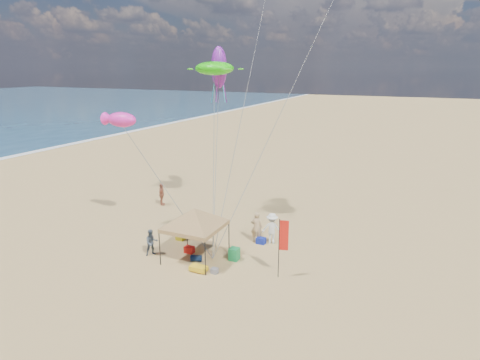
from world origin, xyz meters
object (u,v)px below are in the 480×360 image
(person_near_a, at_px, (256,227))
(person_near_c, at_px, (272,228))
(beach_cart, at_px, (199,268))
(chair_green, at_px, (234,254))
(canopy_tent, at_px, (194,210))
(cooler_red, at_px, (189,250))
(feather_flag, at_px, (282,239))
(person_near_b, at_px, (152,242))
(chair_yellow, at_px, (181,234))
(cooler_blue, at_px, (261,241))
(person_far_a, at_px, (162,194))

(person_near_a, xyz_separation_m, person_near_c, (0.94, 0.18, -0.00))
(beach_cart, bearing_deg, chair_green, 61.80)
(canopy_tent, distance_m, cooler_red, 2.84)
(chair_green, bearing_deg, canopy_tent, -157.60)
(feather_flag, relative_size, person_near_b, 2.05)
(canopy_tent, bearing_deg, chair_yellow, 139.25)
(canopy_tent, relative_size, cooler_blue, 10.36)
(person_near_a, height_order, person_near_c, person_near_a)
(person_near_a, distance_m, person_near_c, 0.95)
(canopy_tent, relative_size, person_near_a, 2.93)
(beach_cart, bearing_deg, person_near_a, 75.67)
(cooler_red, distance_m, person_near_a, 4.27)
(canopy_tent, xyz_separation_m, cooler_red, (-0.76, 0.54, -2.68))
(cooler_blue, bearing_deg, beach_cart, -109.01)
(cooler_red, distance_m, chair_yellow, 2.01)
(chair_green, xyz_separation_m, beach_cart, (-1.08, -2.02, -0.15))
(feather_flag, distance_m, chair_green, 3.56)
(person_near_b, distance_m, person_far_a, 8.80)
(person_near_b, xyz_separation_m, person_far_a, (-4.64, 7.47, 0.10))
(canopy_tent, height_order, beach_cart, canopy_tent)
(person_near_a, bearing_deg, beach_cart, 57.67)
(cooler_red, xyz_separation_m, person_near_c, (3.81, 3.24, 0.76))
(cooler_red, bearing_deg, chair_yellow, 136.86)
(cooler_blue, bearing_deg, person_near_c, 31.30)
(canopy_tent, relative_size, person_far_a, 3.24)
(feather_flag, bearing_deg, cooler_blue, 126.53)
(chair_green, distance_m, beach_cart, 2.30)
(feather_flag, bearing_deg, beach_cart, -162.63)
(cooler_blue, height_order, beach_cart, cooler_blue)
(person_far_a, bearing_deg, person_near_c, -127.72)
(feather_flag, relative_size, chair_yellow, 4.48)
(cooler_red, relative_size, chair_yellow, 0.77)
(person_near_b, distance_m, person_near_c, 7.09)
(canopy_tent, xyz_separation_m, person_far_a, (-7.14, 6.86, -2.01))
(canopy_tent, distance_m, cooler_blue, 5.03)
(cooler_red, bearing_deg, canopy_tent, -35.63)
(cooler_red, height_order, chair_green, chair_green)
(canopy_tent, relative_size, chair_yellow, 7.99)
(chair_green, xyz_separation_m, person_near_a, (0.14, 2.79, 0.61))
(cooler_red, distance_m, person_near_b, 2.17)
(cooler_blue, distance_m, beach_cart, 4.92)
(beach_cart, bearing_deg, person_near_c, 66.56)
(feather_flag, bearing_deg, cooler_red, 175.34)
(canopy_tent, height_order, feather_flag, canopy_tent)
(cooler_red, xyz_separation_m, person_near_a, (2.88, 3.06, 0.77))
(chair_yellow, relative_size, person_near_b, 0.46)
(cooler_blue, xyz_separation_m, person_far_a, (-9.64, 3.42, 0.67))
(person_near_c, bearing_deg, cooler_blue, 20.51)
(chair_green, bearing_deg, person_near_c, 70.00)
(beach_cart, relative_size, person_near_a, 0.47)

